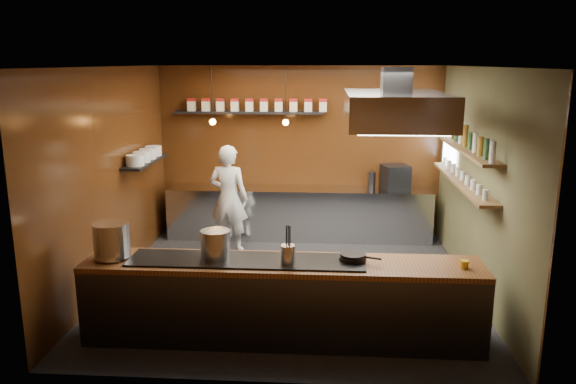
# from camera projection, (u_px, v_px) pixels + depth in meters

# --- Properties ---
(floor) EXTENTS (5.00, 5.00, 0.00)m
(floor) POSITION_uv_depth(u_px,v_px,m) (291.00, 284.00, 7.92)
(floor) COLOR black
(floor) RESTS_ON ground
(back_wall) EXTENTS (5.00, 0.00, 5.00)m
(back_wall) POSITION_uv_depth(u_px,v_px,m) (300.00, 151.00, 10.01)
(back_wall) COLOR black
(back_wall) RESTS_ON ground
(left_wall) EXTENTS (0.00, 5.00, 5.00)m
(left_wall) POSITION_uv_depth(u_px,v_px,m) (111.00, 178.00, 7.75)
(left_wall) COLOR black
(left_wall) RESTS_ON ground
(right_wall) EXTENTS (0.00, 5.00, 5.00)m
(right_wall) POSITION_uv_depth(u_px,v_px,m) (480.00, 183.00, 7.42)
(right_wall) COLOR #4B472A
(right_wall) RESTS_ON ground
(ceiling) EXTENTS (5.00, 5.00, 0.00)m
(ceiling) POSITION_uv_depth(u_px,v_px,m) (292.00, 67.00, 7.24)
(ceiling) COLOR silver
(ceiling) RESTS_ON back_wall
(window_pane) EXTENTS (0.00, 1.00, 1.00)m
(window_pane) POSITION_uv_depth(u_px,v_px,m) (450.00, 136.00, 8.98)
(window_pane) COLOR white
(window_pane) RESTS_ON right_wall
(prep_counter) EXTENTS (4.60, 0.65, 0.90)m
(prep_counter) POSITION_uv_depth(u_px,v_px,m) (299.00, 213.00, 9.93)
(prep_counter) COLOR silver
(prep_counter) RESTS_ON floor
(pass_counter) EXTENTS (4.40, 0.72, 0.94)m
(pass_counter) POSITION_uv_depth(u_px,v_px,m) (282.00, 300.00, 6.26)
(pass_counter) COLOR #38383D
(pass_counter) RESTS_ON floor
(tin_shelf) EXTENTS (2.60, 0.26, 0.04)m
(tin_shelf) POSITION_uv_depth(u_px,v_px,m) (248.00, 112.00, 9.78)
(tin_shelf) COLOR black
(tin_shelf) RESTS_ON back_wall
(plate_shelf) EXTENTS (0.30, 1.40, 0.04)m
(plate_shelf) POSITION_uv_depth(u_px,v_px,m) (145.00, 162.00, 8.70)
(plate_shelf) COLOR black
(plate_shelf) RESTS_ON left_wall
(bottle_shelf_upper) EXTENTS (0.26, 2.80, 0.04)m
(bottle_shelf_upper) POSITION_uv_depth(u_px,v_px,m) (464.00, 148.00, 7.62)
(bottle_shelf_upper) COLOR brown
(bottle_shelf_upper) RESTS_ON right_wall
(bottle_shelf_lower) EXTENTS (0.26, 2.80, 0.04)m
(bottle_shelf_lower) POSITION_uv_depth(u_px,v_px,m) (462.00, 182.00, 7.73)
(bottle_shelf_lower) COLOR brown
(bottle_shelf_lower) RESTS_ON right_wall
(extractor_hood) EXTENTS (1.20, 2.00, 0.72)m
(extractor_hood) POSITION_uv_depth(u_px,v_px,m) (395.00, 108.00, 6.88)
(extractor_hood) COLOR #38383D
(extractor_hood) RESTS_ON ceiling
(pendant_left) EXTENTS (0.10, 0.10, 0.95)m
(pendant_left) POSITION_uv_depth(u_px,v_px,m) (213.00, 119.00, 9.18)
(pendant_left) COLOR black
(pendant_left) RESTS_ON ceiling
(pendant_right) EXTENTS (0.10, 0.10, 0.95)m
(pendant_right) POSITION_uv_depth(u_px,v_px,m) (286.00, 119.00, 9.10)
(pendant_right) COLOR black
(pendant_right) RESTS_ON ceiling
(storage_tins) EXTENTS (2.43, 0.13, 0.22)m
(storage_tins) POSITION_uv_depth(u_px,v_px,m) (257.00, 105.00, 9.74)
(storage_tins) COLOR beige
(storage_tins) RESTS_ON tin_shelf
(plate_stacks) EXTENTS (0.26, 1.16, 0.16)m
(plate_stacks) POSITION_uv_depth(u_px,v_px,m) (145.00, 155.00, 8.67)
(plate_stacks) COLOR silver
(plate_stacks) RESTS_ON plate_shelf
(bottles) EXTENTS (0.06, 2.66, 0.24)m
(bottles) POSITION_uv_depth(u_px,v_px,m) (465.00, 138.00, 7.59)
(bottles) COLOR silver
(bottles) RESTS_ON bottle_shelf_upper
(wine_glasses) EXTENTS (0.07, 2.37, 0.13)m
(wine_glasses) POSITION_uv_depth(u_px,v_px,m) (462.00, 176.00, 7.71)
(wine_glasses) COLOR silver
(wine_glasses) RESTS_ON bottle_shelf_lower
(stockpot_large) EXTENTS (0.49, 0.49, 0.39)m
(stockpot_large) POSITION_uv_depth(u_px,v_px,m) (111.00, 240.00, 6.22)
(stockpot_large) COLOR silver
(stockpot_large) RESTS_ON pass_counter
(stockpot_small) EXTENTS (0.44, 0.44, 0.31)m
(stockpot_small) POSITION_uv_depth(u_px,v_px,m) (216.00, 244.00, 6.21)
(stockpot_small) COLOR #B5B8BD
(stockpot_small) RESTS_ON pass_counter
(utensil_crock) EXTENTS (0.19, 0.19, 0.20)m
(utensil_crock) POSITION_uv_depth(u_px,v_px,m) (288.00, 254.00, 6.04)
(utensil_crock) COLOR silver
(utensil_crock) RESTS_ON pass_counter
(frying_pan) EXTENTS (0.45, 0.30, 0.08)m
(frying_pan) POSITION_uv_depth(u_px,v_px,m) (353.00, 257.00, 6.14)
(frying_pan) COLOR black
(frying_pan) RESTS_ON pass_counter
(butter_jar) EXTENTS (0.11, 0.11, 0.09)m
(butter_jar) POSITION_uv_depth(u_px,v_px,m) (464.00, 264.00, 5.96)
(butter_jar) COLOR gold
(butter_jar) RESTS_ON pass_counter
(espresso_machine) EXTENTS (0.52, 0.51, 0.42)m
(espresso_machine) POSITION_uv_depth(u_px,v_px,m) (395.00, 177.00, 9.71)
(espresso_machine) COLOR black
(espresso_machine) RESTS_ON prep_counter
(chef) EXTENTS (0.71, 0.52, 1.77)m
(chef) POSITION_uv_depth(u_px,v_px,m) (229.00, 198.00, 9.18)
(chef) COLOR white
(chef) RESTS_ON floor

